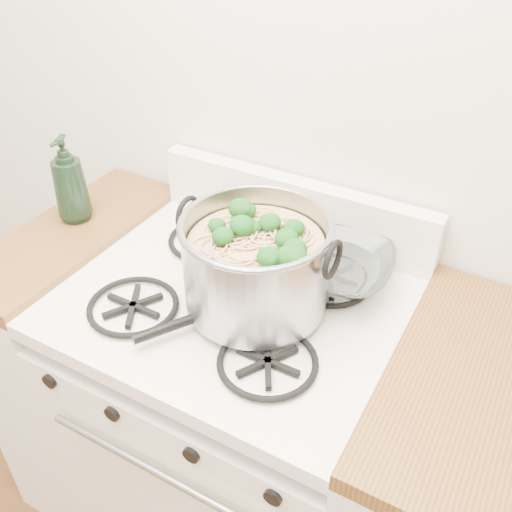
% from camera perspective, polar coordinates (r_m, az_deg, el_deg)
% --- Properties ---
extents(gas_range, '(0.76, 0.66, 0.92)m').
position_cam_1_polar(gas_range, '(1.65, -1.92, -16.54)').
color(gas_range, white).
rests_on(gas_range, ground).
extents(counter_left, '(0.25, 0.65, 0.92)m').
position_cam_1_polar(counter_left, '(1.86, -15.51, -9.33)').
color(counter_left, silver).
rests_on(counter_left, ground).
extents(stock_pot, '(0.35, 0.32, 0.22)m').
position_cam_1_polar(stock_pot, '(1.20, 0.00, -0.88)').
color(stock_pot, gray).
rests_on(stock_pot, gas_range).
extents(spatula, '(0.41, 0.42, 0.02)m').
position_cam_1_polar(spatula, '(1.25, -1.12, -4.41)').
color(spatula, black).
rests_on(spatula, gas_range).
extents(glass_bowl, '(0.12, 0.12, 0.03)m').
position_cam_1_polar(glass_bowl, '(1.33, 7.80, -1.68)').
color(glass_bowl, white).
rests_on(glass_bowl, gas_range).
extents(bottle, '(0.12, 0.12, 0.24)m').
position_cam_1_polar(bottle, '(1.56, -18.21, 7.29)').
color(bottle, black).
rests_on(bottle, counter_left).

